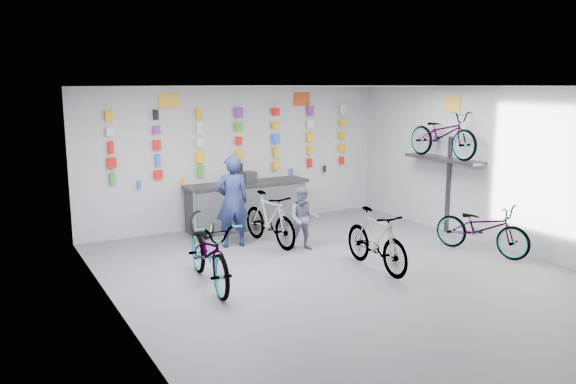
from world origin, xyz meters
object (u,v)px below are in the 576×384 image
counter (248,206)px  customer (304,219)px  bike_right (482,228)px  bike_service (270,219)px  bike_left (210,252)px  bike_center (376,240)px  clerk (232,202)px

counter → customer: (0.20, -1.98, 0.11)m
bike_right → counter: bearing=111.4°
bike_right → bike_service: size_ratio=1.06×
bike_left → bike_center: size_ratio=1.18×
bike_right → bike_service: 3.92m
counter → customer: 1.99m
bike_right → bike_service: bearing=125.9°
bike_left → customer: bearing=29.0°
counter → bike_right: size_ratio=1.51×
clerk → customer: clerk is taller
bike_center → bike_right: 2.27m
customer → clerk: bearing=170.8°
counter → bike_center: bearing=-79.8°
bike_service → clerk: (-0.67, 0.23, 0.36)m
bike_service → customer: bearing=-64.0°
customer → bike_service: bearing=151.4°
counter → bike_left: size_ratio=1.36×
clerk → customer: size_ratio=1.47×
counter → bike_right: bearing=-52.4°
counter → bike_service: (-0.19, -1.36, 0.02)m
bike_left → counter: bearing=61.3°
counter → bike_right: (2.91, -3.77, -0.02)m
customer → counter: bearing=125.2°
bike_left → bike_service: (1.85, 1.56, -0.02)m
customer → bike_right: bearing=-4.0°
bike_center → clerk: size_ratio=0.97×
counter → clerk: bearing=-127.2°
bike_left → clerk: clerk is taller
bike_service → customer: size_ratio=1.43×
clerk → customer: bearing=151.0°
counter → bike_service: bike_service is taller
bike_center → counter: bearing=103.1°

